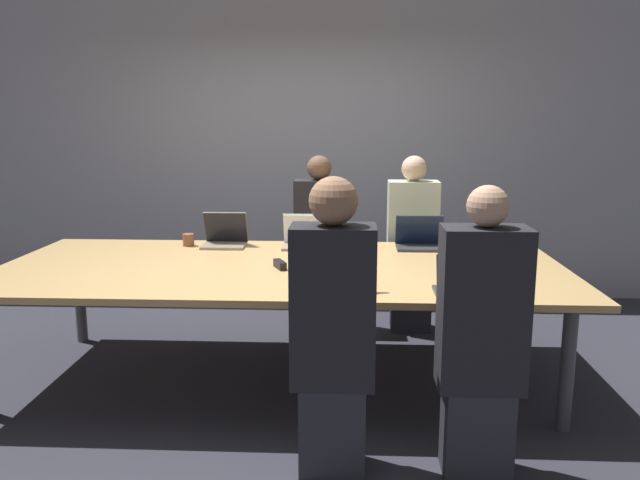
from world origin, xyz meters
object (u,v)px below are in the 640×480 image
laptop_far_right (420,239)px  cup_near_right (512,287)px  cup_far_midleft (189,240)px  cup_far_center (337,244)px  laptop_near_right (465,284)px  laptop_far_midleft (225,236)px  laptop_near_midright (339,277)px  laptop_far_center (305,238)px  person_far_right (412,247)px  person_near_right (481,340)px  person_near_midright (333,332)px  person_far_center (319,245)px  stapler (280,265)px  cup_far_right (458,242)px

laptop_far_right → cup_near_right: 1.26m
laptop_far_right → cup_far_midleft: (-1.72, -0.00, -0.02)m
cup_far_center → laptop_far_right: bearing=8.7°
laptop_far_right → laptop_near_right: 1.26m
laptop_far_midleft → laptop_near_midright: bearing=-53.4°
laptop_far_center → cup_far_center: laptop_far_center is taller
person_far_right → person_near_right: person_far_right is taller
laptop_far_right → person_far_right: person_far_right is taller
person_near_midright → laptop_far_midleft: size_ratio=4.54×
person_far_center → laptop_far_midleft: size_ratio=4.45×
cup_far_midleft → laptop_far_center: bearing=-0.4°
person_near_midright → cup_far_midleft: size_ratio=16.02×
laptop_near_right → person_far_right: bearing=-86.0°
person_far_center → cup_near_right: size_ratio=15.61×
laptop_far_center → laptop_near_midright: bearing=-76.8°
laptop_far_midleft → stapler: size_ratio=2.07×
cup_far_right → stapler: cup_far_right is taller
cup_far_midleft → laptop_near_right: bearing=-34.5°
person_far_center → cup_far_right: bearing=-25.5°
person_near_midright → cup_near_right: size_ratio=15.96×
laptop_far_right → cup_far_midleft: size_ratio=3.84×
cup_far_center → stapler: 0.68m
laptop_far_center → cup_near_right: size_ratio=3.62×
laptop_far_center → person_near_right: bearing=-60.5°
person_near_midright → laptop_far_midleft: person_near_midright is taller
person_far_center → cup_far_center: 0.63m
person_near_right → stapler: person_near_right is taller
laptop_near_right → person_far_center: bearing=-63.6°
laptop_far_right → cup_near_right: laptop_far_right is taller
person_near_right → cup_near_right: (0.26, 0.48, 0.13)m
cup_near_right → cup_far_right: bearing=93.9°
laptop_far_center → cup_near_right: 1.71m
person_near_right → stapler: size_ratio=9.17×
stapler → cup_far_midleft: bearing=114.3°
laptop_far_right → person_near_right: size_ratio=0.25×
cup_far_right → laptop_far_center: bearing=-179.8°
person_far_center → cup_near_right: person_far_center is taller
laptop_near_midright → person_far_right: (0.56, 1.61, -0.16)m
person_near_right → cup_far_midleft: bearing=-42.7°
person_far_center → laptop_far_center: bearing=-98.9°
person_near_right → cup_far_midleft: size_ratio=15.63×
laptop_near_right → cup_near_right: 0.26m
cup_far_center → person_near_right: size_ratio=0.06×
person_near_right → person_far_center: bearing=-68.2°
person_near_right → cup_far_midleft: person_near_right is taller
person_near_midright → laptop_far_midleft: (-0.85, 1.69, 0.14)m
laptop_near_right → cup_near_right: (0.26, 0.05, -0.03)m
laptop_far_center → laptop_far_right: laptop_far_center is taller
laptop_far_center → stapler: laptop_far_center is taller
laptop_near_midright → laptop_far_midleft: size_ratio=1.10×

